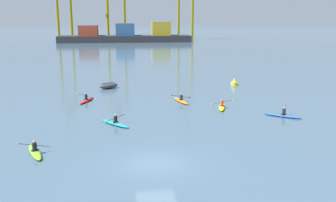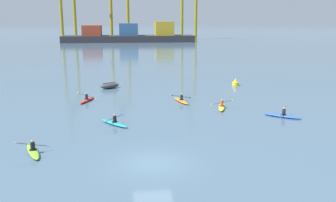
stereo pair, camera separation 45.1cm
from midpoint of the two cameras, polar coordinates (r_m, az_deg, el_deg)
The scene contains 10 objects.
ground_plane at distance 23.00m, azimuth -1.81°, elevation -9.64°, with size 800.00×800.00×0.00m, color #425B70.
container_barge at distance 140.77m, azimuth -5.87°, elevation 10.14°, with size 49.07×10.47×7.59m.
capsized_dinghy at distance 47.30m, azimuth -8.81°, elevation 2.38°, with size 2.80×2.27×0.76m.
channel_buoy at distance 49.70m, azimuth 10.74°, elevation 2.81°, with size 0.90×0.90×1.00m.
kayak_yellow at distance 36.83m, azimuth 8.73°, elevation -0.87°, with size 2.15×3.43×0.96m.
kayak_red at distance 40.43m, azimuth -12.19°, elevation 0.21°, with size 2.13×3.41×0.95m.
kayak_lime at distance 26.05m, azimuth -19.84°, elevation -7.28°, with size 2.09×3.38×0.96m.
kayak_blue at distance 34.76m, azimuth 17.78°, elevation -2.16°, with size 3.02×2.61×1.08m.
kayak_orange at distance 39.17m, azimuth 2.39°, elevation 0.09°, with size 2.19×3.44×0.95m.
kayak_teal at distance 31.14m, azimuth -7.97°, elevation -3.37°, with size 2.61×3.01×0.95m.
Camera 2 is at (-1.50, -21.22, 8.77)m, focal length 39.12 mm.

